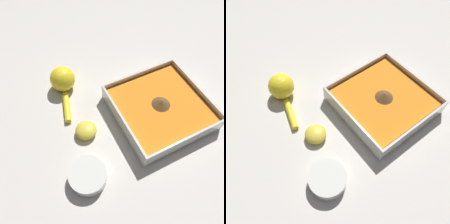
% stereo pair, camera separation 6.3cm
% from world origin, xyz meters
% --- Properties ---
extents(ground_plane, '(4.00, 4.00, 0.00)m').
position_xyz_m(ground_plane, '(0.00, 0.00, 0.00)').
color(ground_plane, beige).
extents(square_dish, '(0.26, 0.26, 0.06)m').
position_xyz_m(square_dish, '(0.02, 0.05, 0.02)').
color(square_dish, silver).
rests_on(square_dish, ground_plane).
extents(spice_bowl, '(0.10, 0.10, 0.04)m').
position_xyz_m(spice_bowl, '(0.11, -0.22, 0.02)').
color(spice_bowl, silver).
rests_on(spice_bowl, ground_plane).
extents(lemon_squeezer, '(0.18, 0.08, 0.08)m').
position_xyz_m(lemon_squeezer, '(-0.20, -0.18, 0.04)').
color(lemon_squeezer, yellow).
rests_on(lemon_squeezer, ground_plane).
extents(lemon_half, '(0.06, 0.06, 0.03)m').
position_xyz_m(lemon_half, '(-0.01, -0.18, 0.02)').
color(lemon_half, yellow).
rests_on(lemon_half, ground_plane).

